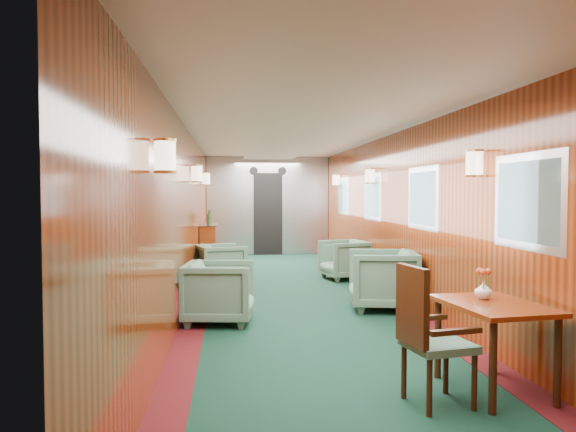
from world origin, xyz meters
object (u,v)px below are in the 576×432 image
object	(u,v)px
armchair_left_near	(219,292)
armchair_left_far	(221,264)
dining_table	(494,317)
armchair_right_near	(383,280)
side_chair	(427,330)
armchair_right_far	(345,260)
credenza	(209,247)

from	to	relation	value
armchair_left_near	armchair_left_far	distance (m)	2.81
dining_table	armchair_right_near	size ratio (longest dim) A/B	1.14
side_chair	armchair_left_far	world-z (taller)	side_chair
dining_table	side_chair	distance (m)	0.65
dining_table	armchair_right_far	distance (m)	5.61
armchair_left_far	side_chair	bearing A→B (deg)	-179.93
credenza	armchair_right_far	distance (m)	2.77
armchair_right_near	armchair_right_far	world-z (taller)	armchair_right_near
credenza	armchair_right_near	xyz separation A→B (m)	(2.40, -3.90, -0.07)
dining_table	side_chair	size ratio (longest dim) A/B	0.97
credenza	armchair_right_far	bearing A→B (deg)	-28.94
side_chair	armchair_left_near	distance (m)	3.12
dining_table	credenza	xyz separation A→B (m)	(-2.42, 6.95, -0.11)
credenza	armchair_right_near	distance (m)	4.58
dining_table	armchair_left_far	size ratio (longest dim) A/B	1.33
dining_table	credenza	distance (m)	7.36
armchair_left_far	armchair_right_near	world-z (taller)	armchair_right_near
side_chair	armchair_right_near	size ratio (longest dim) A/B	1.18
armchair_right_far	side_chair	bearing A→B (deg)	-19.45
armchair_right_near	armchair_left_far	bearing A→B (deg)	-127.71
armchair_left_near	armchair_left_far	bearing A→B (deg)	7.27
credenza	armchair_left_far	world-z (taller)	credenza
armchair_left_near	armchair_left_far	size ratio (longest dim) A/B	1.08
side_chair	credenza	distance (m)	7.40
armchair_left_far	armchair_right_far	xyz separation A→B (m)	(2.15, 0.30, 0.01)
side_chair	credenza	bearing A→B (deg)	93.17
armchair_left_near	armchair_right_near	world-z (taller)	armchair_right_near
armchair_left_near	armchair_left_far	xyz separation A→B (m)	(-0.03, 2.81, -0.03)
armchair_left_far	dining_table	bearing A→B (deg)	-173.47
armchair_right_far	armchair_left_near	bearing A→B (deg)	-47.85
dining_table	armchair_left_near	world-z (taller)	armchair_left_near
side_chair	credenza	size ratio (longest dim) A/B	0.86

